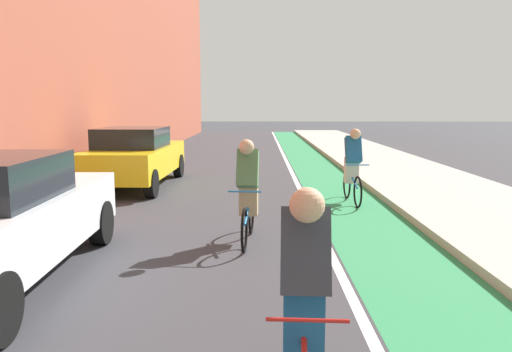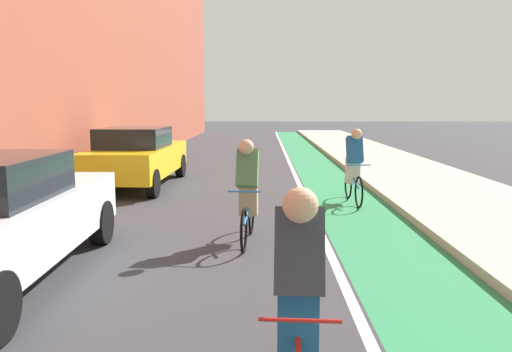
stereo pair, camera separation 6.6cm
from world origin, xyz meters
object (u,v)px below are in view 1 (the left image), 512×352
(cyclist_mid, at_px, (304,300))
(cyclist_far, at_px, (353,166))
(cyclist_trailing, at_px, (248,188))
(parked_sedan_yellow_cab, at_px, (135,156))

(cyclist_mid, relative_size, cyclist_far, 0.99)
(cyclist_mid, height_order, cyclist_far, cyclist_far)
(cyclist_mid, relative_size, cyclist_trailing, 1.00)
(cyclist_trailing, bearing_deg, cyclist_far, 54.98)
(parked_sedan_yellow_cab, xyz_separation_m, cyclist_mid, (3.54, -9.51, 0.02))
(cyclist_trailing, bearing_deg, cyclist_mid, -83.61)
(parked_sedan_yellow_cab, height_order, cyclist_trailing, cyclist_trailing)
(cyclist_far, bearing_deg, cyclist_trailing, -125.02)
(parked_sedan_yellow_cab, relative_size, cyclist_trailing, 2.65)
(cyclist_trailing, xyz_separation_m, cyclist_far, (2.17, 3.10, -0.04))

